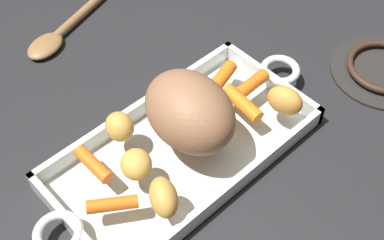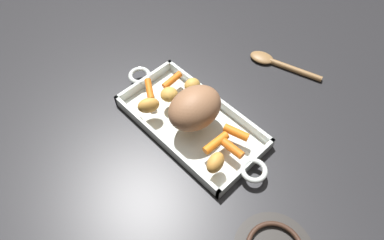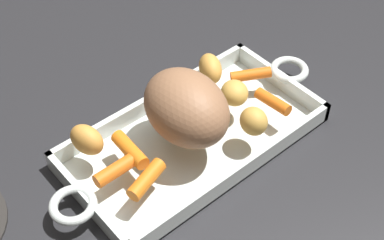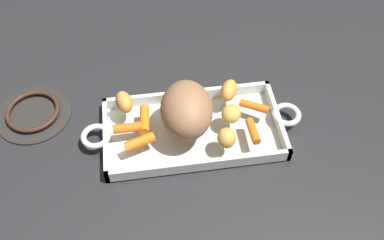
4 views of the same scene
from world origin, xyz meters
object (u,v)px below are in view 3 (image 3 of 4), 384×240
at_px(potato_near_roast, 254,121).
at_px(baby_carrot_southeast, 130,150).
at_px(potato_halved, 210,69).
at_px(baby_carrot_center_left, 147,179).
at_px(potato_whole, 232,91).
at_px(baby_carrot_short, 273,102).
at_px(pork_roast, 184,106).
at_px(baby_carrot_long, 115,172).
at_px(roasting_dish, 194,138).
at_px(baby_carrot_northeast, 251,75).
at_px(potato_golden_large, 87,140).

bearing_deg(potato_near_roast, baby_carrot_southeast, 153.90).
height_order(baby_carrot_southeast, potato_halved, potato_halved).
height_order(baby_carrot_center_left, potato_whole, potato_whole).
relative_size(baby_carrot_short, baby_carrot_southeast, 0.89).
height_order(baby_carrot_center_left, potato_halved, potato_halved).
xyz_separation_m(baby_carrot_southeast, potato_near_roast, (0.16, -0.08, 0.01)).
xyz_separation_m(baby_carrot_center_left, potato_near_roast, (0.17, -0.02, 0.01)).
bearing_deg(potato_halved, baby_carrot_short, -74.10).
xyz_separation_m(pork_roast, baby_carrot_long, (-0.12, -0.01, -0.04)).
height_order(roasting_dish, potato_halved, potato_halved).
bearing_deg(baby_carrot_northeast, roasting_dish, -171.31).
bearing_deg(potato_whole, potato_golden_large, 165.80).
bearing_deg(potato_near_roast, roasting_dish, 133.65).
xyz_separation_m(pork_roast, potato_whole, (0.09, -0.00, -0.03)).
bearing_deg(baby_carrot_northeast, potato_halved, 139.26).
relative_size(pork_roast, baby_carrot_long, 2.41).
bearing_deg(baby_carrot_short, potato_halved, 105.90).
bearing_deg(baby_carrot_southeast, potato_halved, 13.70).
relative_size(baby_carrot_northeast, potato_golden_large, 1.21).
bearing_deg(potato_golden_large, pork_roast, -23.69).
distance_m(baby_carrot_southeast, potato_golden_large, 0.06).
xyz_separation_m(roasting_dish, potato_golden_large, (-0.14, 0.06, 0.05)).
bearing_deg(baby_carrot_long, roasting_dish, 0.70).
distance_m(baby_carrot_southeast, potato_near_roast, 0.18).
height_order(baby_carrot_northeast, potato_halved, potato_halved).
bearing_deg(potato_golden_large, potato_halved, 0.49).
relative_size(roasting_dish, potato_near_roast, 10.99).
height_order(baby_carrot_southeast, potato_golden_large, potato_golden_large).
xyz_separation_m(roasting_dish, baby_carrot_northeast, (0.14, 0.02, 0.03)).
bearing_deg(potato_near_roast, potato_whole, 72.02).
distance_m(roasting_dish, potato_golden_large, 0.16).
relative_size(baby_carrot_long, potato_whole, 1.29).
bearing_deg(roasting_dish, potato_near_roast, -46.35).
bearing_deg(baby_carrot_southeast, pork_roast, -7.57).
bearing_deg(pork_roast, potato_whole, -0.13).
bearing_deg(potato_near_roast, baby_carrot_center_left, 172.60).
distance_m(roasting_dish, potato_whole, 0.09).
distance_m(baby_carrot_center_left, baby_carrot_northeast, 0.26).
relative_size(baby_carrot_center_left, potato_golden_large, 1.18).
distance_m(baby_carrot_short, potato_halved, 0.11).
relative_size(baby_carrot_southeast, potato_halved, 1.23).
bearing_deg(baby_carrot_center_left, baby_carrot_northeast, 13.47).
bearing_deg(baby_carrot_short, baby_carrot_long, 170.62).
distance_m(potato_golden_large, potato_halved, 0.23).
relative_size(roasting_dish, potato_whole, 10.56).
bearing_deg(baby_carrot_center_left, potato_near_roast, -7.40).
distance_m(baby_carrot_northeast, potato_halved, 0.06).
height_order(baby_carrot_northeast, baby_carrot_long, same).
relative_size(potato_whole, potato_halved, 0.81).
xyz_separation_m(pork_roast, potato_golden_large, (-0.13, 0.06, -0.03)).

